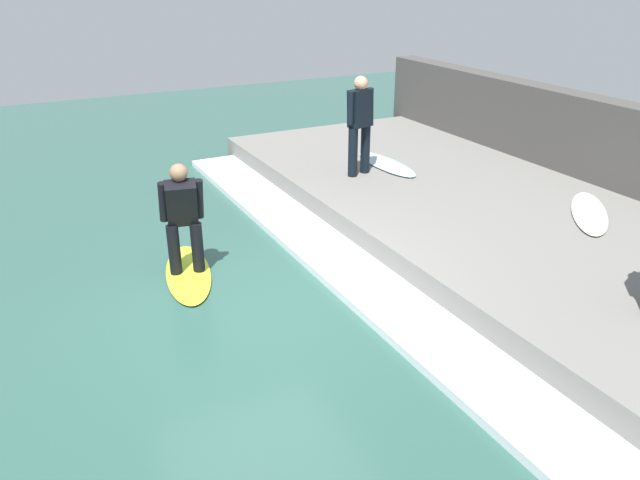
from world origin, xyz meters
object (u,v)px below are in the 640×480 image
surfer_waiting_near (360,120)px  surfboard_spare (589,212)px  surfboard_waiting_near (386,164)px  surfer_riding (182,214)px  surfboard_riding (188,273)px

surfer_waiting_near → surfboard_spare: 3.91m
surfer_waiting_near → surfboard_waiting_near: (0.71, 0.20, -0.92)m
surfer_riding → surfer_waiting_near: surfer_waiting_near is taller
surfer_waiting_near → surfer_riding: bearing=-155.5°
surfer_riding → surfboard_spare: surfer_riding is taller
surfer_riding → surfboard_waiting_near: 4.68m
surfer_riding → surfboard_waiting_near: surfer_riding is taller
surfer_riding → surfer_waiting_near: (3.57, 1.63, 0.47)m
surfboard_waiting_near → surfboard_riding: bearing=-156.9°
surfboard_spare → surfer_waiting_near: bearing=122.5°
surfboard_riding → surfer_riding: bearing=-76.0°
surfboard_riding → surfboard_waiting_near: surfboard_waiting_near is taller
surfer_riding → surfboard_spare: 5.85m
surfer_riding → surfboard_waiting_near: size_ratio=0.85×
surfboard_waiting_near → surfboard_spare: same height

